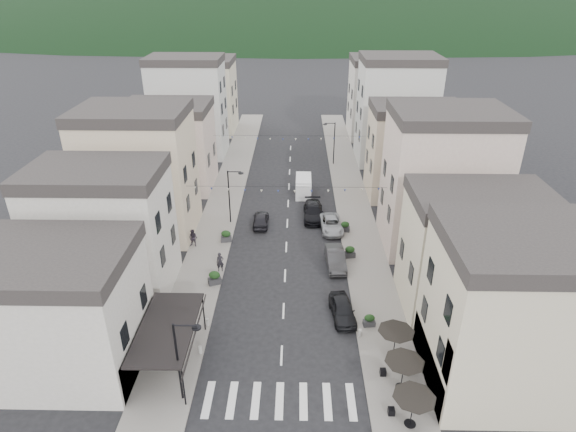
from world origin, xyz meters
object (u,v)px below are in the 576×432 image
at_px(parked_car_b, 336,258).
at_px(pedestrian_b, 193,238).
at_px(parked_car_c, 331,224).
at_px(parked_car_d, 313,212).
at_px(pedestrian_a, 220,262).
at_px(parked_car_a, 342,309).
at_px(parked_car_e, 261,219).
at_px(delivery_van, 303,185).

relative_size(parked_car_b, pedestrian_b, 2.57).
height_order(parked_car_c, parked_car_d, parked_car_d).
xyz_separation_m(parked_car_b, parked_car_c, (0.03, 6.87, -0.10)).
bearing_deg(pedestrian_a, parked_car_a, -40.21).
bearing_deg(pedestrian_a, parked_car_e, 62.12).
relative_size(parked_car_c, pedestrian_a, 2.62).
height_order(parked_car_a, parked_car_e, parked_car_a).
bearing_deg(pedestrian_a, parked_car_c, 28.38).
relative_size(parked_car_e, pedestrian_b, 2.23).
bearing_deg(pedestrian_a, parked_car_d, 42.02).
bearing_deg(parked_car_c, pedestrian_b, -168.88).
relative_size(parked_car_e, pedestrian_a, 2.20).
height_order(parked_car_b, pedestrian_a, pedestrian_a).
height_order(parked_car_a, parked_car_b, parked_car_b).
bearing_deg(parked_car_d, parked_car_a, -84.30).
bearing_deg(parked_car_a, pedestrian_b, 135.67).
xyz_separation_m(parked_car_e, delivery_van, (4.60, 8.28, 0.42)).
relative_size(delivery_van, pedestrian_b, 2.62).
distance_m(parked_car_e, pedestrian_a, 9.53).
xyz_separation_m(parked_car_a, pedestrian_b, (-13.64, 10.45, 0.30)).
bearing_deg(pedestrian_a, parked_car_b, -2.76).
distance_m(parked_car_d, delivery_van, 6.58).
xyz_separation_m(parked_car_b, parked_car_e, (-7.37, 7.81, -0.08)).
relative_size(delivery_van, pedestrian_a, 2.58).
xyz_separation_m(parked_car_c, parked_car_e, (-7.40, 0.94, 0.02)).
bearing_deg(parked_car_a, parked_car_e, 109.06).
bearing_deg(pedestrian_a, pedestrian_b, 117.63).
relative_size(parked_car_c, pedestrian_b, 2.66).
relative_size(parked_car_a, parked_car_d, 0.82).
bearing_deg(pedestrian_b, delivery_van, 62.79).
relative_size(parked_car_d, parked_car_e, 1.29).
distance_m(parked_car_c, parked_car_e, 7.46).
bearing_deg(parked_car_c, delivery_van, 102.36).
relative_size(parked_car_b, delivery_van, 0.98).
height_order(parked_car_e, pedestrian_b, pedestrian_b).
height_order(parked_car_c, pedestrian_a, pedestrian_a).
relative_size(parked_car_b, parked_car_e, 1.15).
bearing_deg(parked_car_d, pedestrian_b, -151.38).
height_order(parked_car_b, parked_car_e, parked_car_b).
distance_m(delivery_van, pedestrian_b, 16.96).
relative_size(parked_car_d, delivery_van, 1.10).
bearing_deg(parked_car_a, pedestrian_a, 142.43).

